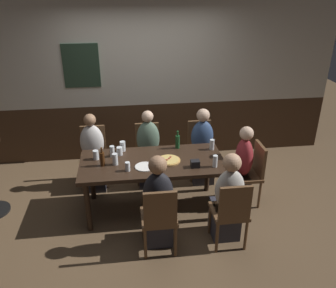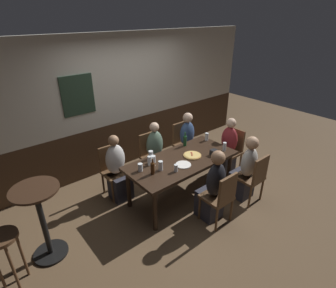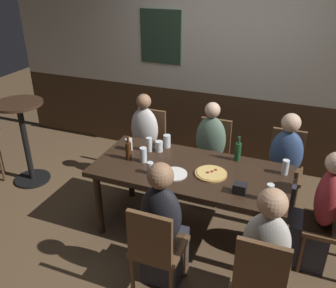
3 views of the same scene
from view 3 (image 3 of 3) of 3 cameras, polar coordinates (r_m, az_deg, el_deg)
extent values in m
plane|color=brown|center=(3.90, 3.19, -13.28)|extent=(12.00, 12.00, 0.00)
cube|color=#3D2819|center=(5.02, 9.37, 2.48)|extent=(6.40, 0.10, 0.95)
cube|color=beige|center=(4.65, 10.60, 17.24)|extent=(6.40, 0.10, 1.65)
cube|color=#233828|center=(4.89, -1.14, 16.43)|extent=(0.56, 0.03, 0.68)
cube|color=black|center=(3.49, 3.49, -4.25)|extent=(1.86, 0.86, 0.05)
cylinder|color=black|center=(3.73, -10.76, -9.23)|extent=(0.07, 0.07, 0.69)
cylinder|color=black|center=(3.31, 15.51, -15.28)|extent=(0.07, 0.07, 0.69)
cylinder|color=black|center=(4.23, -5.85, -4.14)|extent=(0.07, 0.07, 0.69)
cylinder|color=black|center=(3.87, 16.89, -8.61)|extent=(0.07, 0.07, 0.69)
cube|color=brown|center=(4.18, 17.52, -4.46)|extent=(0.40, 0.40, 0.04)
cube|color=brown|center=(4.23, 18.20, -0.54)|extent=(0.36, 0.04, 0.43)
cylinder|color=brown|center=(4.15, 19.20, -8.66)|extent=(0.04, 0.04, 0.41)
cylinder|color=brown|center=(4.16, 14.53, -7.86)|extent=(0.04, 0.04, 0.41)
cylinder|color=brown|center=(4.44, 19.52, -6.25)|extent=(0.04, 0.04, 0.41)
cylinder|color=brown|center=(4.45, 15.18, -5.51)|extent=(0.04, 0.04, 0.41)
cube|color=brown|center=(2.94, 14.35, -19.24)|extent=(0.40, 0.40, 0.04)
cube|color=brown|center=(2.65, 14.34, -18.37)|extent=(0.36, 0.04, 0.43)
cylinder|color=brown|center=(3.23, 11.22, -19.37)|extent=(0.04, 0.04, 0.41)
cylinder|color=brown|center=(3.22, 17.53, -20.48)|extent=(0.04, 0.04, 0.41)
cube|color=brown|center=(4.27, 6.65, -2.55)|extent=(0.40, 0.40, 0.04)
cube|color=brown|center=(4.32, 7.45, 1.26)|extent=(0.36, 0.04, 0.43)
cylinder|color=brown|center=(4.22, 8.10, -6.68)|extent=(0.04, 0.04, 0.41)
cylinder|color=brown|center=(4.29, 3.68, -5.82)|extent=(0.04, 0.04, 0.41)
cylinder|color=brown|center=(4.50, 9.17, -4.44)|extent=(0.04, 0.04, 0.41)
cylinder|color=brown|center=(4.57, 5.02, -3.67)|extent=(0.04, 0.04, 0.41)
cube|color=brown|center=(3.08, -1.38, -15.75)|extent=(0.40, 0.40, 0.04)
cube|color=brown|center=(2.80, -2.90, -14.51)|extent=(0.36, 0.04, 0.43)
cylinder|color=brown|center=(3.39, -2.93, -16.03)|extent=(0.04, 0.04, 0.41)
cylinder|color=brown|center=(3.30, 2.72, -17.50)|extent=(0.04, 0.04, 0.41)
cylinder|color=brown|center=(3.18, -5.60, -19.85)|extent=(0.04, 0.04, 0.41)
cylinder|color=brown|center=(3.08, 0.49, -21.62)|extent=(0.04, 0.04, 0.41)
cube|color=brown|center=(3.55, 23.60, -11.74)|extent=(0.40, 0.40, 0.04)
cylinder|color=brown|center=(3.54, 20.10, -15.83)|extent=(0.04, 0.04, 0.41)
cylinder|color=brown|center=(3.81, 20.41, -12.50)|extent=(0.04, 0.04, 0.41)
cube|color=brown|center=(4.52, -3.37, -0.71)|extent=(0.40, 0.40, 0.04)
cube|color=brown|center=(4.56, -2.51, 2.88)|extent=(0.36, 0.04, 0.43)
cylinder|color=brown|center=(4.43, -2.20, -4.61)|extent=(0.04, 0.04, 0.41)
cylinder|color=brown|center=(4.56, -6.13, -3.77)|extent=(0.04, 0.04, 0.41)
cylinder|color=brown|center=(4.70, -0.55, -2.60)|extent=(0.04, 0.04, 0.41)
cylinder|color=brown|center=(4.82, -4.30, -1.87)|extent=(0.04, 0.04, 0.41)
cube|color=#2D2D38|center=(4.18, 16.96, -7.74)|extent=(0.32, 0.34, 0.45)
ellipsoid|color=#334C7A|center=(4.01, 18.00, -1.35)|extent=(0.34, 0.22, 0.51)
sphere|color=#DBB293|center=(3.87, 18.71, 3.17)|extent=(0.20, 0.20, 0.20)
cube|color=#2D2D38|center=(3.18, 14.29, -20.21)|extent=(0.32, 0.34, 0.45)
ellipsoid|color=beige|center=(2.79, 15.13, -14.72)|extent=(0.34, 0.22, 0.51)
sphere|color=tan|center=(2.58, 16.05, -8.87)|extent=(0.21, 0.21, 0.21)
cube|color=#2D2D38|center=(4.27, 6.03, -5.75)|extent=(0.32, 0.34, 0.45)
ellipsoid|color=#56705B|center=(4.10, 6.71, 0.76)|extent=(0.34, 0.22, 0.55)
sphere|color=#DBB293|center=(3.96, 6.98, 5.31)|extent=(0.17, 0.17, 0.17)
cube|color=#2D2D38|center=(3.30, -0.42, -16.96)|extent=(0.32, 0.34, 0.45)
ellipsoid|color=black|center=(2.92, -1.13, -11.06)|extent=(0.34, 0.22, 0.54)
sphere|color=#936B4C|center=(2.71, -1.20, -5.01)|extent=(0.20, 0.20, 0.20)
cube|color=#2D2D38|center=(3.66, 20.95, -13.96)|extent=(0.34, 0.32, 0.45)
ellipsoid|color=maroon|center=(3.39, 23.80, -7.84)|extent=(0.22, 0.34, 0.53)
cube|color=#2D2D38|center=(4.51, -3.99, -3.72)|extent=(0.32, 0.34, 0.45)
ellipsoid|color=silver|center=(4.36, -3.69, 2.41)|extent=(0.34, 0.22, 0.53)
sphere|color=#936B4C|center=(4.23, -3.83, 6.68)|extent=(0.17, 0.17, 0.17)
cylinder|color=tan|center=(3.40, 6.73, -4.64)|extent=(0.30, 0.30, 0.02)
cylinder|color=#DBB760|center=(3.39, 6.74, -4.47)|extent=(0.26, 0.26, 0.01)
cylinder|color=maroon|center=(3.38, 6.24, -4.43)|extent=(0.03, 0.03, 0.00)
cylinder|color=maroon|center=(3.43, 7.46, -4.01)|extent=(0.03, 0.03, 0.00)
cylinder|color=maroon|center=(3.40, 6.91, -4.27)|extent=(0.03, 0.03, 0.00)
cylinder|color=silver|center=(3.81, -6.14, -0.05)|extent=(0.07, 0.07, 0.12)
cylinder|color=#B26623|center=(3.81, -6.14, -0.21)|extent=(0.06, 0.06, 0.10)
cylinder|color=silver|center=(3.76, -2.96, -0.07)|extent=(0.06, 0.06, 0.15)
cylinder|color=#B26623|center=(3.78, -2.94, -0.62)|extent=(0.05, 0.05, 0.07)
cylinder|color=silver|center=(3.56, -3.87, -1.70)|extent=(0.07, 0.07, 0.15)
cylinder|color=#B26623|center=(3.58, -3.85, -2.31)|extent=(0.06, 0.06, 0.07)
cylinder|color=silver|center=(3.76, -1.41, -0.36)|extent=(0.08, 0.08, 0.11)
cylinder|color=#C6842D|center=(3.76, -1.41, -0.51)|extent=(0.07, 0.07, 0.09)
cylinder|color=silver|center=(3.11, 15.61, -7.34)|extent=(0.06, 0.06, 0.16)
cylinder|color=gold|center=(3.13, 15.52, -8.00)|extent=(0.05, 0.05, 0.07)
cylinder|color=silver|center=(3.84, -0.16, 0.45)|extent=(0.08, 0.08, 0.14)
cylinder|color=#331E14|center=(3.86, -0.16, -0.13)|extent=(0.07, 0.07, 0.05)
cylinder|color=silver|center=(3.37, -2.80, -3.76)|extent=(0.06, 0.06, 0.12)
cylinder|color=silver|center=(3.38, -2.80, -3.92)|extent=(0.05, 0.05, 0.10)
cylinder|color=silver|center=(3.52, 17.88, -3.47)|extent=(0.06, 0.06, 0.14)
cylinder|color=#331E14|center=(3.54, 17.80, -3.99)|extent=(0.06, 0.06, 0.07)
cylinder|color=#194723|center=(3.64, 10.87, -1.21)|extent=(0.06, 0.06, 0.18)
cylinder|color=#194723|center=(3.58, 11.04, 0.59)|extent=(0.03, 0.03, 0.07)
cylinder|color=#42230F|center=(3.61, -6.20, -1.12)|extent=(0.06, 0.06, 0.18)
cylinder|color=#42230F|center=(3.55, -6.30, 0.68)|extent=(0.03, 0.03, 0.07)
cylinder|color=white|center=(3.38, 0.96, -4.69)|extent=(0.25, 0.25, 0.01)
cube|color=black|center=(3.17, 11.15, -6.81)|extent=(0.11, 0.09, 0.09)
cylinder|color=black|center=(4.99, -20.39, -5.12)|extent=(0.44, 0.44, 0.03)
cylinder|color=black|center=(4.76, -21.36, 0.13)|extent=(0.07, 0.07, 0.99)
cylinder|color=#382316|center=(4.57, -22.41, 5.86)|extent=(0.56, 0.56, 0.03)
camera|label=1|loc=(1.69, -114.97, 2.41)|focal=37.53mm
camera|label=2|loc=(3.52, -71.77, 15.81)|focal=28.46mm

